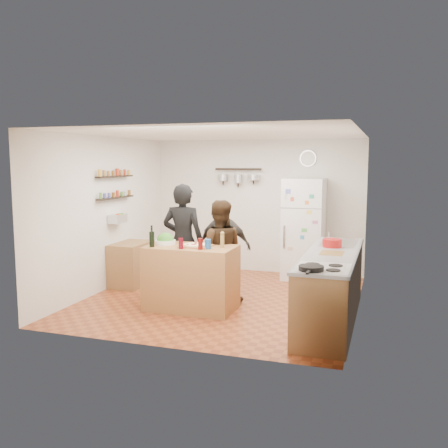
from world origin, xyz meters
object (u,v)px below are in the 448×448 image
(person_back, at_px, (224,246))
(fridge, at_px, (304,229))
(person_center, at_px, (219,252))
(wall_clock, at_px, (308,158))
(prep_island, at_px, (191,278))
(salad_bowl, at_px, (165,242))
(pepper_mill, at_px, (222,241))
(counter_run, at_px, (331,288))
(wine_bottle, at_px, (152,239))
(red_bowl, at_px, (332,243))
(salt_canister, at_px, (208,244))
(person_left, at_px, (183,241))
(side_table, at_px, (131,264))
(skillet, at_px, (311,268))

(person_back, bearing_deg, fridge, -127.39)
(person_center, bearing_deg, wall_clock, -128.74)
(prep_island, xyz_separation_m, salad_bowl, (-0.42, 0.05, 0.48))
(person_back, bearing_deg, prep_island, 83.78)
(wall_clock, bearing_deg, salad_bowl, -121.48)
(pepper_mill, height_order, counter_run, pepper_mill)
(wine_bottle, distance_m, red_bowl, 2.51)
(person_center, bearing_deg, salt_canister, 77.82)
(prep_island, height_order, wall_clock, wall_clock)
(wine_bottle, height_order, red_bowl, wine_bottle)
(fridge, bearing_deg, wine_bottle, -123.32)
(fridge, bearing_deg, red_bowl, -69.35)
(wine_bottle, bearing_deg, person_left, 77.86)
(pepper_mill, relative_size, person_center, 0.12)
(prep_island, xyz_separation_m, salt_canister, (0.30, -0.12, 0.52))
(wall_clock, height_order, side_table, wall_clock)
(person_back, relative_size, fridge, 0.83)
(wine_bottle, xyz_separation_m, person_center, (0.76, 0.67, -0.25))
(person_back, bearing_deg, wall_clock, -121.29)
(salad_bowl, bearing_deg, wall_clock, 58.52)
(red_bowl, relative_size, side_table, 0.33)
(red_bowl, xyz_separation_m, fridge, (-0.70, 1.86, -0.08))
(wall_clock, relative_size, side_table, 0.37)
(pepper_mill, relative_size, red_bowl, 0.67)
(person_back, relative_size, skillet, 5.42)
(pepper_mill, distance_m, wall_clock, 2.99)
(salad_bowl, bearing_deg, salt_canister, -13.28)
(salt_canister, bearing_deg, fridge, 70.08)
(prep_island, relative_size, side_table, 1.56)
(wall_clock, bearing_deg, fridge, -90.00)
(wine_bottle, bearing_deg, salt_canister, 7.13)
(pepper_mill, bearing_deg, prep_island, -173.66)
(wine_bottle, distance_m, person_center, 1.05)
(salad_bowl, distance_m, skillet, 2.54)
(wine_bottle, relative_size, fridge, 0.12)
(person_center, height_order, person_back, person_center)
(side_table, bearing_deg, prep_island, -32.85)
(prep_island, distance_m, person_back, 1.11)
(counter_run, height_order, skillet, skillet)
(counter_run, bearing_deg, wine_bottle, -173.27)
(prep_island, height_order, fridge, fridge)
(counter_run, bearing_deg, fridge, 108.06)
(salt_canister, distance_m, side_table, 2.18)
(red_bowl, distance_m, fridge, 1.99)
(red_bowl, relative_size, wall_clock, 0.89)
(person_center, height_order, fridge, fridge)
(salad_bowl, xyz_separation_m, person_back, (0.56, 1.01, -0.19))
(person_center, bearing_deg, fridge, -132.16)
(pepper_mill, distance_m, skillet, 1.80)
(person_center, xyz_separation_m, wall_clock, (0.94, 2.25, 1.38))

